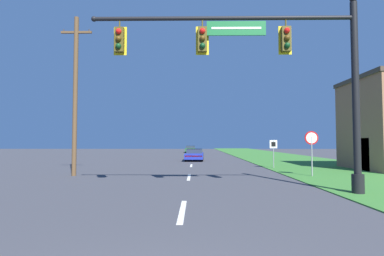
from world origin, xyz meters
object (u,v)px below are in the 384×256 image
route_sign_post (273,147)px  utility_pole_near (75,93)px  stop_sign (312,143)px  signal_mast (279,68)px  far_car (190,149)px  car_ahead (195,155)px

route_sign_post → utility_pole_near: size_ratio=0.22×
stop_sign → utility_pole_near: bearing=178.9°
utility_pole_near → signal_mast: bearing=-30.0°
route_sign_post → utility_pole_near: (-12.68, -4.95, 3.25)m
far_car → utility_pole_near: bearing=-99.0°
signal_mast → far_car: (-4.18, 43.50, -4.13)m
route_sign_post → utility_pole_near: 14.00m
route_sign_post → utility_pole_near: bearing=-158.7°
stop_sign → signal_mast: bearing=-120.6°
signal_mast → car_ahead: (-3.32, 19.84, -4.13)m
car_ahead → utility_pole_near: 16.11m
car_ahead → utility_pole_near: (-6.84, -13.98, 4.17)m
car_ahead → route_sign_post: (5.84, -9.03, 0.92)m
stop_sign → route_sign_post: (-0.79, 5.21, -0.34)m
signal_mast → stop_sign: 7.11m
stop_sign → utility_pole_near: 13.79m
far_car → signal_mast: bearing=-84.5°
stop_sign → far_car: bearing=101.2°
car_ahead → stop_sign: size_ratio=1.84×
car_ahead → far_car: same height
car_ahead → utility_pole_near: size_ratio=0.50×
far_car → stop_sign: size_ratio=1.83×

